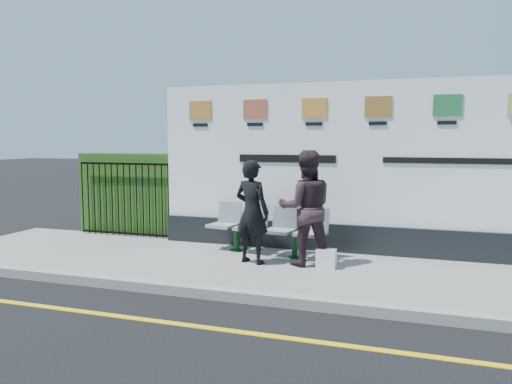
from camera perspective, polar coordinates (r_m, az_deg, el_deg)
ground at (r=5.55m, az=4.31°, el=-16.44°), size 80.00×80.00×0.00m
pavement at (r=7.86m, az=8.83°, el=-9.23°), size 14.00×3.00×0.12m
kerb at (r=6.44m, az=6.54°, el=-12.57°), size 14.00×0.18×0.14m
yellow_line at (r=5.55m, az=4.31°, el=-16.40°), size 14.00×0.10×0.01m
billboard at (r=8.89m, az=13.62°, el=1.36°), size 8.00×0.30×3.00m
hedge at (r=11.01m, az=-13.55°, el=-0.11°), size 2.35×0.70×1.70m
railing at (r=10.64m, az=-14.82°, el=-0.78°), size 2.05×0.06×1.54m
bench at (r=8.73m, az=0.99°, el=-5.63°), size 2.24×0.92×0.47m
woman_left at (r=8.03m, az=-0.47°, el=-2.28°), size 0.70×0.55×1.67m
woman_right at (r=7.95m, az=5.72°, el=-1.83°), size 1.08×0.96×1.83m
handbag_brown at (r=8.80m, az=-0.67°, el=-3.24°), size 0.31×0.20×0.23m
carrier_bag_white at (r=7.91m, az=8.02°, el=-7.54°), size 0.30×0.18×0.30m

